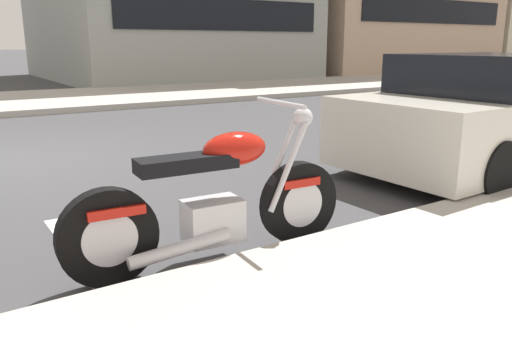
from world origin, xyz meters
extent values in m
plane|color=#3D3D3F|center=(0.00, 0.00, 0.00)|extent=(260.00, 260.00, 0.00)
cube|color=#ADA89E|center=(12.00, 6.92, 0.07)|extent=(120.00, 5.00, 0.14)
cube|color=silver|center=(0.00, -3.82, 0.00)|extent=(0.12, 2.20, 0.01)
cylinder|color=black|center=(1.52, -4.31, 0.32)|extent=(0.65, 0.15, 0.64)
cylinder|color=silver|center=(1.52, -4.31, 0.32)|extent=(0.36, 0.14, 0.35)
cylinder|color=black|center=(0.06, -4.22, 0.32)|extent=(0.65, 0.15, 0.64)
cylinder|color=silver|center=(0.06, -4.22, 0.32)|extent=(0.36, 0.14, 0.35)
cube|color=silver|center=(0.79, -4.26, 0.31)|extent=(0.42, 0.28, 0.30)
cube|color=black|center=(0.61, -4.25, 0.74)|extent=(0.69, 0.26, 0.10)
ellipsoid|color=#B7190F|center=(0.97, -4.28, 0.80)|extent=(0.49, 0.27, 0.24)
cube|color=#B7190F|center=(0.11, -4.22, 0.50)|extent=(0.37, 0.20, 0.06)
cube|color=#B7190F|center=(1.50, -4.31, 0.50)|extent=(0.33, 0.18, 0.06)
cylinder|color=silver|center=(1.38, -4.23, 0.64)|extent=(0.34, 0.07, 0.65)
cylinder|color=silver|center=(1.37, -4.37, 0.64)|extent=(0.34, 0.07, 0.65)
cylinder|color=silver|center=(1.34, -4.30, 1.10)|extent=(0.08, 0.62, 0.04)
sphere|color=silver|center=(1.54, -4.31, 0.98)|extent=(0.15, 0.15, 0.15)
cylinder|color=silver|center=(0.48, -4.38, 0.21)|extent=(0.71, 0.13, 0.16)
cube|color=beige|center=(5.15, -3.65, 0.55)|extent=(4.33, 1.94, 0.78)
cube|color=black|center=(5.02, -3.65, 1.16)|extent=(2.24, 1.73, 0.46)
cylinder|color=black|center=(6.53, -2.78, 0.31)|extent=(0.63, 0.24, 0.62)
cylinder|color=black|center=(3.71, -2.87, 0.31)|extent=(0.63, 0.24, 0.62)
cylinder|color=black|center=(3.77, -4.52, 0.31)|extent=(0.63, 0.24, 0.62)
cube|color=black|center=(8.60, 9.19, 2.51)|extent=(8.14, 0.06, 1.10)
cube|color=black|center=(20.19, 9.19, 2.99)|extent=(9.75, 0.06, 1.10)
camera|label=1|loc=(-0.80, -7.26, 1.52)|focal=35.64mm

